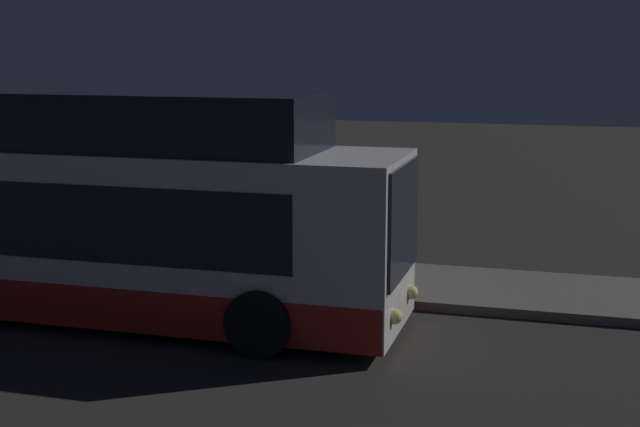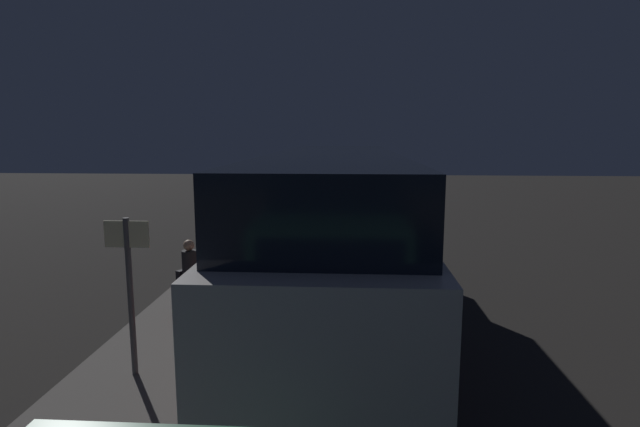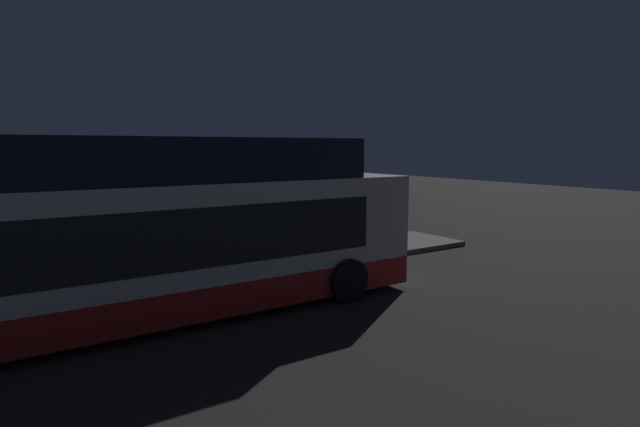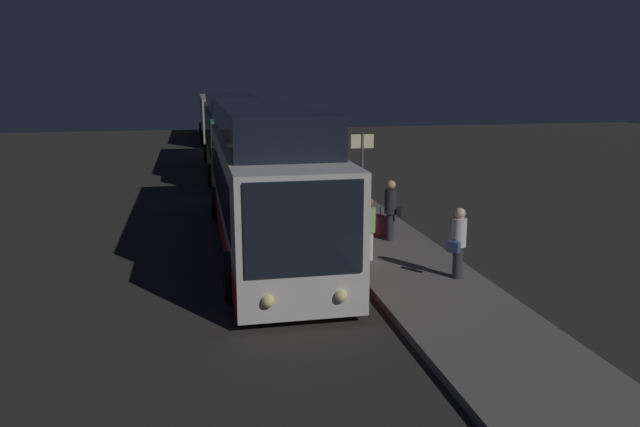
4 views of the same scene
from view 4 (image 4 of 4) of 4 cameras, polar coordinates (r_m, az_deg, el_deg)
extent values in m
plane|color=#2B2826|center=(15.92, -3.59, -4.63)|extent=(80.00, 80.00, 0.00)
cube|color=#605B56|center=(16.55, 6.72, -3.71)|extent=(20.00, 2.77, 0.17)
cube|color=silver|center=(17.30, -4.96, 2.10)|extent=(12.07, 2.51, 2.78)
cube|color=#B2231E|center=(17.52, -4.89, -1.24)|extent=(12.01, 2.53, 0.70)
cube|color=black|center=(17.53, -5.09, 3.35)|extent=(9.90, 2.54, 1.22)
cube|color=black|center=(11.35, -1.44, -1.41)|extent=(0.06, 2.21, 1.78)
sphere|color=#F9E58C|center=(11.86, 1.93, -7.55)|extent=(0.24, 0.24, 0.24)
sphere|color=#F9E58C|center=(11.64, -4.77, -8.00)|extent=(0.24, 0.24, 0.24)
cylinder|color=black|center=(13.84, 2.32, -5.05)|extent=(1.04, 0.30, 1.04)
cylinder|color=black|center=(13.48, -8.17, -5.65)|extent=(1.04, 0.30, 1.04)
cylinder|color=black|center=(21.30, -2.72, 1.27)|extent=(1.04, 0.30, 1.04)
cylinder|color=black|center=(21.08, -9.49, 0.98)|extent=(1.04, 0.30, 1.04)
cube|color=black|center=(17.53, -5.26, 8.36)|extent=(10.26, 2.31, 0.94)
cube|color=#2D704C|center=(31.19, -7.98, 6.68)|extent=(12.12, 2.43, 2.73)
cube|color=gold|center=(31.31, -7.93, 4.83)|extent=(12.06, 2.45, 0.70)
cube|color=black|center=(31.46, -8.04, 7.33)|extent=(9.94, 2.46, 1.20)
cube|color=black|center=(25.12, -7.11, 6.17)|extent=(0.06, 2.14, 1.75)
sphere|color=#F9E58C|center=(25.34, -5.51, 3.28)|extent=(0.24, 0.24, 0.24)
sphere|color=#F9E58C|center=(25.24, -8.53, 3.16)|extent=(0.24, 0.24, 0.24)
cylinder|color=black|center=(27.36, -4.81, 3.69)|extent=(0.95, 0.30, 0.95)
cylinder|color=black|center=(27.19, -9.91, 3.48)|extent=(0.95, 0.30, 0.95)
cylinder|color=black|center=(35.13, -6.35, 5.64)|extent=(0.95, 0.30, 0.95)
cylinder|color=black|center=(35.00, -10.32, 5.49)|extent=(0.95, 0.30, 0.95)
cube|color=black|center=(31.55, -8.14, 9.94)|extent=(10.30, 2.23, 0.78)
cube|color=#B2ADA8|center=(46.31, -9.22, 8.71)|extent=(11.52, 2.51, 2.94)
cube|color=#B2231E|center=(46.40, -9.17, 7.33)|extent=(11.46, 2.53, 0.70)
cube|color=black|center=(46.57, -9.25, 9.16)|extent=(9.44, 2.54, 1.29)
cube|color=black|center=(40.52, -8.88, 8.78)|extent=(0.06, 2.21, 1.88)
sphere|color=#F9E58C|center=(40.66, -7.83, 6.78)|extent=(0.24, 0.24, 0.24)
sphere|color=#F9E58C|center=(40.60, -9.79, 6.70)|extent=(0.24, 0.24, 0.24)
cylinder|color=black|center=(42.58, -7.24, 6.90)|extent=(1.02, 0.30, 1.02)
cylinder|color=black|center=(42.47, -10.63, 6.77)|extent=(1.02, 0.30, 1.02)
cylinder|color=black|center=(50.02, -7.91, 7.73)|extent=(1.02, 0.30, 1.02)
cylinder|color=black|center=(49.92, -10.81, 7.62)|extent=(1.02, 0.30, 1.02)
cylinder|color=silver|center=(15.63, 4.47, -2.96)|extent=(0.29, 0.29, 0.72)
cylinder|color=#8CB766|center=(15.47, 4.51, -0.57)|extent=(0.41, 0.41, 0.62)
sphere|color=brown|center=(15.38, 4.54, 0.98)|extent=(0.23, 0.23, 0.23)
cylinder|color=#2D2D33|center=(17.49, 6.43, -1.21)|extent=(0.33, 0.33, 0.77)
cylinder|color=#262628|center=(17.33, 6.49, 1.11)|extent=(0.48, 0.48, 0.67)
sphere|color=tan|center=(17.24, 6.52, 2.61)|extent=(0.25, 0.25, 0.25)
cube|color=black|center=(17.33, 7.34, 0.12)|extent=(0.31, 0.27, 0.24)
cylinder|color=#2D2D33|center=(14.55, 12.48, -4.36)|extent=(0.32, 0.32, 0.74)
cylinder|color=silver|center=(14.36, 12.61, -1.71)|extent=(0.46, 0.46, 0.65)
sphere|color=beige|center=(14.26, 12.70, 0.03)|extent=(0.24, 0.24, 0.24)
cube|color=#334C7F|center=(14.20, 12.09, -2.99)|extent=(0.30, 0.29, 0.24)
cube|color=maroon|center=(17.88, 5.53, -1.12)|extent=(0.39, 0.22, 0.63)
cylinder|color=black|center=(17.79, 5.56, 0.23)|extent=(0.02, 0.02, 0.24)
cylinder|color=#4C4C51|center=(20.18, 3.84, 3.53)|extent=(0.10, 0.10, 2.72)
cube|color=beige|center=(20.03, 3.89, 6.61)|extent=(0.04, 0.75, 0.44)
camera|label=1|loc=(14.19, -65.89, 5.01)|focal=50.00mm
camera|label=2|loc=(27.09, -8.25, 11.56)|focal=28.00mm
camera|label=3|loc=(21.60, -35.61, 7.62)|focal=28.00mm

